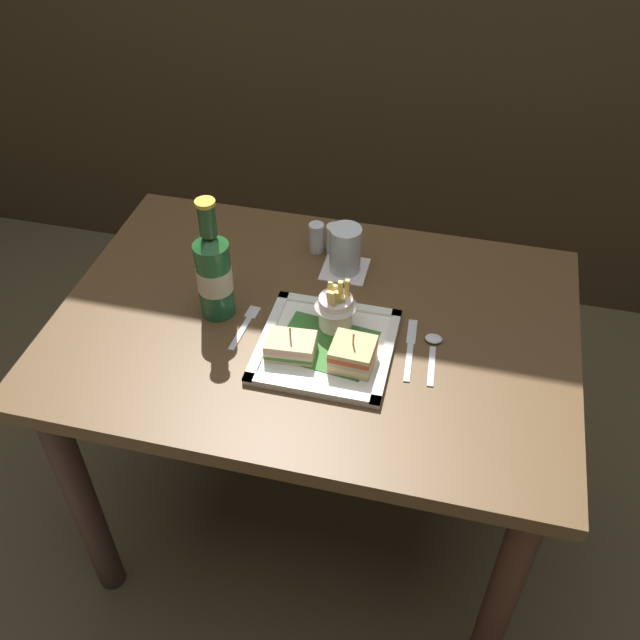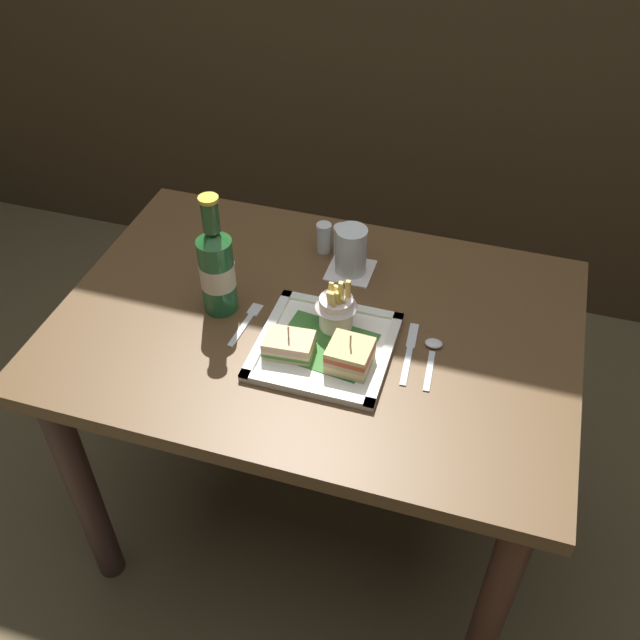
{
  "view_description": "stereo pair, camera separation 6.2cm",
  "coord_description": "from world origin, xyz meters",
  "px_view_note": "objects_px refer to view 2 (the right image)",
  "views": [
    {
      "loc": [
        0.27,
        -1.05,
        1.72
      ],
      "look_at": [
        0.02,
        -0.04,
        0.77
      ],
      "focal_mm": 39.94,
      "sensor_mm": 36.0,
      "label": 1
    },
    {
      "loc": [
        0.33,
        -1.03,
        1.72
      ],
      "look_at": [
        0.02,
        -0.04,
        0.77
      ],
      "focal_mm": 39.94,
      "sensor_mm": 36.0,
      "label": 2
    }
  ],
  "objects_px": {
    "water_glass": "(351,252)",
    "fries_cup": "(336,307)",
    "fork": "(247,322)",
    "knife": "(410,350)",
    "square_plate": "(325,346)",
    "pepper_shaker": "(342,242)",
    "sandwich_half_left": "(289,345)",
    "beer_bottle": "(217,268)",
    "salt_shaker": "(324,239)",
    "dining_table": "(316,363)",
    "sandwich_half_right": "(350,356)",
    "spoon": "(432,351)"
  },
  "relations": [
    {
      "from": "fries_cup",
      "to": "pepper_shaker",
      "type": "bearing_deg",
      "value": 103.16
    },
    {
      "from": "fork",
      "to": "salt_shaker",
      "type": "bearing_deg",
      "value": 74.02
    },
    {
      "from": "square_plate",
      "to": "water_glass",
      "type": "distance_m",
      "value": 0.26
    },
    {
      "from": "sandwich_half_left",
      "to": "beer_bottle",
      "type": "relative_size",
      "value": 0.37
    },
    {
      "from": "spoon",
      "to": "pepper_shaker",
      "type": "distance_m",
      "value": 0.37
    },
    {
      "from": "sandwich_half_right",
      "to": "water_glass",
      "type": "bearing_deg",
      "value": 104.92
    },
    {
      "from": "fries_cup",
      "to": "spoon",
      "type": "distance_m",
      "value": 0.21
    },
    {
      "from": "sandwich_half_right",
      "to": "pepper_shaker",
      "type": "distance_m",
      "value": 0.36
    },
    {
      "from": "pepper_shaker",
      "to": "knife",
      "type": "bearing_deg",
      "value": -51.06
    },
    {
      "from": "fork",
      "to": "water_glass",
      "type": "bearing_deg",
      "value": 54.74
    },
    {
      "from": "knife",
      "to": "beer_bottle",
      "type": "bearing_deg",
      "value": 178.29
    },
    {
      "from": "water_glass",
      "to": "pepper_shaker",
      "type": "height_order",
      "value": "water_glass"
    },
    {
      "from": "dining_table",
      "to": "spoon",
      "type": "relative_size",
      "value": 7.72
    },
    {
      "from": "salt_shaker",
      "to": "sandwich_half_left",
      "type": "bearing_deg",
      "value": -84.31
    },
    {
      "from": "water_glass",
      "to": "square_plate",
      "type": "bearing_deg",
      "value": -86.25
    },
    {
      "from": "sandwich_half_left",
      "to": "salt_shaker",
      "type": "relative_size",
      "value": 1.38
    },
    {
      "from": "sandwich_half_right",
      "to": "spoon",
      "type": "relative_size",
      "value": 0.61
    },
    {
      "from": "knife",
      "to": "fork",
      "type": "bearing_deg",
      "value": -177.3
    },
    {
      "from": "dining_table",
      "to": "pepper_shaker",
      "type": "height_order",
      "value": "pepper_shaker"
    },
    {
      "from": "salt_shaker",
      "to": "pepper_shaker",
      "type": "relative_size",
      "value": 0.97
    },
    {
      "from": "square_plate",
      "to": "pepper_shaker",
      "type": "xyz_separation_m",
      "value": [
        -0.05,
        0.31,
        0.03
      ]
    },
    {
      "from": "dining_table",
      "to": "pepper_shaker",
      "type": "xyz_separation_m",
      "value": [
        -0.01,
        0.24,
        0.16
      ]
    },
    {
      "from": "fork",
      "to": "salt_shaker",
      "type": "xyz_separation_m",
      "value": [
        0.08,
        0.28,
        0.03
      ]
    },
    {
      "from": "fries_cup",
      "to": "fork",
      "type": "xyz_separation_m",
      "value": [
        -0.18,
        -0.03,
        -0.06
      ]
    },
    {
      "from": "sandwich_half_left",
      "to": "salt_shaker",
      "type": "xyz_separation_m",
      "value": [
        -0.03,
        0.35,
        0.0
      ]
    },
    {
      "from": "water_glass",
      "to": "fries_cup",
      "type": "bearing_deg",
      "value": -83.54
    },
    {
      "from": "dining_table",
      "to": "spoon",
      "type": "height_order",
      "value": "spoon"
    },
    {
      "from": "sandwich_half_left",
      "to": "pepper_shaker",
      "type": "xyz_separation_m",
      "value": [
        0.01,
        0.35,
        0.0
      ]
    },
    {
      "from": "dining_table",
      "to": "fries_cup",
      "type": "height_order",
      "value": "fries_cup"
    },
    {
      "from": "sandwich_half_left",
      "to": "fork",
      "type": "relative_size",
      "value": 0.73
    },
    {
      "from": "fork",
      "to": "knife",
      "type": "distance_m",
      "value": 0.34
    },
    {
      "from": "knife",
      "to": "sandwich_half_left",
      "type": "bearing_deg",
      "value": -159.87
    },
    {
      "from": "water_glass",
      "to": "pepper_shaker",
      "type": "distance_m",
      "value": 0.07
    },
    {
      "from": "pepper_shaker",
      "to": "fries_cup",
      "type": "bearing_deg",
      "value": -76.84
    },
    {
      "from": "water_glass",
      "to": "beer_bottle",
      "type": "bearing_deg",
      "value": -139.0
    },
    {
      "from": "square_plate",
      "to": "beer_bottle",
      "type": "height_order",
      "value": "beer_bottle"
    },
    {
      "from": "salt_shaker",
      "to": "fork",
      "type": "bearing_deg",
      "value": -105.98
    },
    {
      "from": "square_plate",
      "to": "salt_shaker",
      "type": "bearing_deg",
      "value": 107.19
    },
    {
      "from": "water_glass",
      "to": "salt_shaker",
      "type": "xyz_separation_m",
      "value": [
        -0.08,
        0.06,
        -0.02
      ]
    },
    {
      "from": "dining_table",
      "to": "fork",
      "type": "relative_size",
      "value": 7.85
    },
    {
      "from": "dining_table",
      "to": "square_plate",
      "type": "relative_size",
      "value": 4.08
    },
    {
      "from": "square_plate",
      "to": "spoon",
      "type": "distance_m",
      "value": 0.21
    },
    {
      "from": "pepper_shaker",
      "to": "sandwich_half_left",
      "type": "bearing_deg",
      "value": -91.32
    },
    {
      "from": "pepper_shaker",
      "to": "sandwich_half_right",
      "type": "bearing_deg",
      "value": -71.82
    },
    {
      "from": "square_plate",
      "to": "knife",
      "type": "distance_m",
      "value": 0.17
    },
    {
      "from": "sandwich_half_right",
      "to": "beer_bottle",
      "type": "relative_size",
      "value": 0.31
    },
    {
      "from": "sandwich_half_right",
      "to": "sandwich_half_left",
      "type": "bearing_deg",
      "value": 180.0
    },
    {
      "from": "water_glass",
      "to": "knife",
      "type": "xyz_separation_m",
      "value": [
        0.18,
        -0.21,
        -0.05
      ]
    },
    {
      "from": "sandwich_half_left",
      "to": "beer_bottle",
      "type": "bearing_deg",
      "value": 152.89
    },
    {
      "from": "fork",
      "to": "dining_table",
      "type": "bearing_deg",
      "value": 18.47
    }
  ]
}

